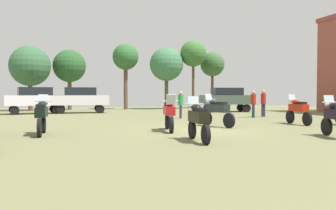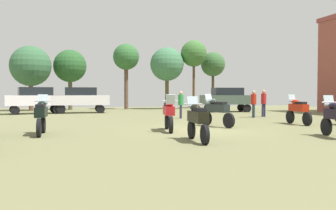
{
  "view_description": "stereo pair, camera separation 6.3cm",
  "coord_description": "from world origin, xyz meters",
  "px_view_note": "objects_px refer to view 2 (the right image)",
  "views": [
    {
      "loc": [
        -5.1,
        -13.96,
        1.57
      ],
      "look_at": [
        0.19,
        4.79,
        0.92
      ],
      "focal_mm": 37.89,
      "sensor_mm": 36.0,
      "label": 1
    },
    {
      "loc": [
        -5.04,
        -13.98,
        1.57
      ],
      "look_at": [
        0.19,
        4.79,
        0.92
      ],
      "focal_mm": 37.89,
      "sensor_mm": 36.0,
      "label": 2
    }
  ],
  "objects_px": {
    "person_1": "(181,102)",
    "tree_4": "(126,58)",
    "motorcycle_7": "(41,115)",
    "tree_2": "(70,66)",
    "motorcycle_10": "(197,119)",
    "person_2": "(254,102)",
    "motorcycle_6": "(169,113)",
    "car_2": "(35,98)",
    "tree_1": "(213,65)",
    "tree_3": "(167,65)",
    "car_1": "(227,98)",
    "motorcycle_8": "(298,110)",
    "car_3": "(81,98)",
    "tree_5": "(194,54)",
    "motorcycle_1": "(217,111)",
    "tree_6": "(31,66)",
    "person_3": "(264,101)"
  },
  "relations": [
    {
      "from": "motorcycle_10",
      "to": "car_2",
      "type": "bearing_deg",
      "value": 113.5
    },
    {
      "from": "car_3",
      "to": "tree_4",
      "type": "xyz_separation_m",
      "value": [
        4.43,
        5.46,
        3.77
      ]
    },
    {
      "from": "motorcycle_10",
      "to": "person_2",
      "type": "xyz_separation_m",
      "value": [
        7.31,
        9.51,
        0.3
      ]
    },
    {
      "from": "car_2",
      "to": "tree_1",
      "type": "relative_size",
      "value": 0.78
    },
    {
      "from": "motorcycle_10",
      "to": "car_1",
      "type": "relative_size",
      "value": 0.47
    },
    {
      "from": "car_1",
      "to": "car_3",
      "type": "relative_size",
      "value": 1.04
    },
    {
      "from": "motorcycle_10",
      "to": "person_3",
      "type": "xyz_separation_m",
      "value": [
        8.34,
        10.03,
        0.33
      ]
    },
    {
      "from": "car_3",
      "to": "person_3",
      "type": "distance_m",
      "value": 13.87
    },
    {
      "from": "person_1",
      "to": "car_3",
      "type": "bearing_deg",
      "value": -122.46
    },
    {
      "from": "car_1",
      "to": "person_1",
      "type": "bearing_deg",
      "value": 143.4
    },
    {
      "from": "car_2",
      "to": "tree_4",
      "type": "relative_size",
      "value": 0.72
    },
    {
      "from": "car_1",
      "to": "tree_3",
      "type": "distance_m",
      "value": 7.86
    },
    {
      "from": "motorcycle_10",
      "to": "tree_2",
      "type": "bearing_deg",
      "value": 102.78
    },
    {
      "from": "tree_1",
      "to": "tree_4",
      "type": "bearing_deg",
      "value": -177.9
    },
    {
      "from": "motorcycle_7",
      "to": "car_2",
      "type": "distance_m",
      "value": 14.5
    },
    {
      "from": "person_1",
      "to": "motorcycle_10",
      "type": "bearing_deg",
      "value": 6.3
    },
    {
      "from": "motorcycle_10",
      "to": "car_3",
      "type": "height_order",
      "value": "car_3"
    },
    {
      "from": "motorcycle_8",
      "to": "tree_3",
      "type": "xyz_separation_m",
      "value": [
        -1.74,
        18.18,
        3.61
      ]
    },
    {
      "from": "car_2",
      "to": "person_1",
      "type": "distance_m",
      "value": 11.8
    },
    {
      "from": "tree_1",
      "to": "tree_6",
      "type": "xyz_separation_m",
      "value": [
        -17.69,
        -1.09,
        -0.6
      ]
    },
    {
      "from": "person_3",
      "to": "tree_4",
      "type": "relative_size",
      "value": 0.28
    },
    {
      "from": "motorcycle_10",
      "to": "car_2",
      "type": "distance_m",
      "value": 18.8
    },
    {
      "from": "motorcycle_7",
      "to": "car_3",
      "type": "xyz_separation_m",
      "value": [
        1.86,
        14.64,
        0.43
      ]
    },
    {
      "from": "car_2",
      "to": "tree_5",
      "type": "distance_m",
      "value": 15.68
    },
    {
      "from": "motorcycle_7",
      "to": "person_2",
      "type": "relative_size",
      "value": 1.23
    },
    {
      "from": "person_1",
      "to": "tree_4",
      "type": "distance_m",
      "value": 13.87
    },
    {
      "from": "motorcycle_6",
      "to": "tree_6",
      "type": "bearing_deg",
      "value": -60.05
    },
    {
      "from": "motorcycle_6",
      "to": "motorcycle_7",
      "type": "distance_m",
      "value": 4.92
    },
    {
      "from": "motorcycle_6",
      "to": "car_1",
      "type": "xyz_separation_m",
      "value": [
        8.73,
        13.1,
        0.43
      ]
    },
    {
      "from": "car_1",
      "to": "person_3",
      "type": "distance_m",
      "value": 6.35
    },
    {
      "from": "motorcycle_6",
      "to": "tree_5",
      "type": "xyz_separation_m",
      "value": [
        7.95,
        19.16,
        4.67
      ]
    },
    {
      "from": "motorcycle_10",
      "to": "tree_2",
      "type": "height_order",
      "value": "tree_2"
    },
    {
      "from": "person_3",
      "to": "tree_6",
      "type": "height_order",
      "value": "tree_6"
    },
    {
      "from": "person_1",
      "to": "tree_1",
      "type": "relative_size",
      "value": 0.29
    },
    {
      "from": "tree_4",
      "to": "car_2",
      "type": "bearing_deg",
      "value": -143.77
    },
    {
      "from": "motorcycle_8",
      "to": "person_2",
      "type": "distance_m",
      "value": 5.03
    },
    {
      "from": "car_1",
      "to": "tree_4",
      "type": "xyz_separation_m",
      "value": [
        -7.36,
        6.97,
        3.77
      ]
    },
    {
      "from": "tree_5",
      "to": "motorcycle_1",
      "type": "bearing_deg",
      "value": -106.44
    },
    {
      "from": "motorcycle_1",
      "to": "tree_6",
      "type": "relative_size",
      "value": 0.38
    },
    {
      "from": "motorcycle_6",
      "to": "car_3",
      "type": "distance_m",
      "value": 14.93
    },
    {
      "from": "person_2",
      "to": "person_3",
      "type": "distance_m",
      "value": 1.16
    },
    {
      "from": "motorcycle_7",
      "to": "motorcycle_10",
      "type": "height_order",
      "value": "motorcycle_7"
    },
    {
      "from": "tree_1",
      "to": "tree_3",
      "type": "relative_size",
      "value": 0.97
    },
    {
      "from": "motorcycle_6",
      "to": "motorcycle_8",
      "type": "xyz_separation_m",
      "value": [
        7.01,
        1.22,
        -0.01
      ]
    },
    {
      "from": "car_1",
      "to": "person_3",
      "type": "bearing_deg",
      "value": -175.86
    },
    {
      "from": "motorcycle_7",
      "to": "tree_2",
      "type": "bearing_deg",
      "value": 88.98
    },
    {
      "from": "car_1",
      "to": "tree_5",
      "type": "distance_m",
      "value": 7.44
    },
    {
      "from": "motorcycle_6",
      "to": "person_1",
      "type": "distance_m",
      "value": 7.35
    },
    {
      "from": "motorcycle_8",
      "to": "tree_3",
      "type": "relative_size",
      "value": 0.36
    },
    {
      "from": "motorcycle_10",
      "to": "person_2",
      "type": "distance_m",
      "value": 12.0
    }
  ]
}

